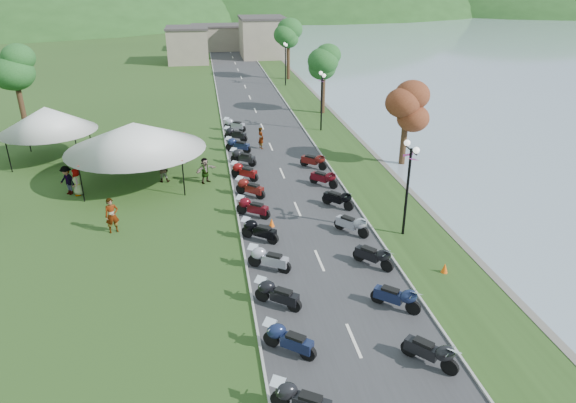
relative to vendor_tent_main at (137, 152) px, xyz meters
name	(u,v)px	position (x,y,z in m)	size (l,w,h in m)	color
road	(262,127)	(9.62, 11.78, -1.99)	(7.00, 120.00, 0.02)	#363638
hills_backdrop	(212,10)	(9.62, 171.78, -2.00)	(360.00, 120.00, 76.00)	#285621
far_building	(219,40)	(7.62, 56.78, 0.50)	(18.00, 16.00, 5.00)	gray
moto_row_left	(261,231)	(7.04, -9.74, -1.45)	(2.60, 43.28, 1.10)	#331411
moto_row_right	(384,275)	(11.95, -14.80, -1.45)	(2.60, 32.91, 1.10)	#331411
vendor_tent_main	(137,152)	(0.00, 0.00, 0.00)	(6.03, 6.03, 4.00)	silver
vendor_tent_side	(50,134)	(-6.75, 5.38, 0.00)	(4.56, 4.56, 4.00)	silver
tree_lakeside	(406,119)	(18.56, 0.37, 1.34)	(2.40, 2.40, 6.68)	#276727
pedestrian_a	(114,232)	(-0.64, -7.47, -2.00)	(0.71, 0.52, 1.96)	slate
pedestrian_b	(164,182)	(1.56, -0.44, -2.00)	(0.85, 0.47, 1.75)	slate
pedestrian_c	(70,194)	(-4.17, -1.66, -2.00)	(1.21, 0.50, 1.87)	slate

